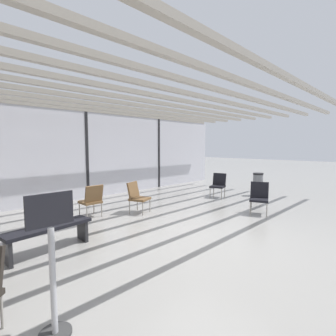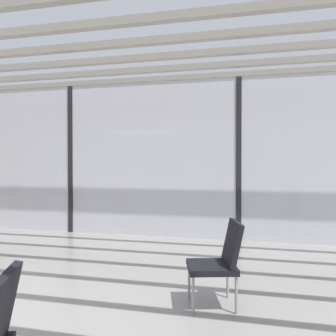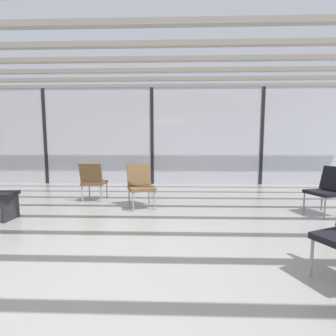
# 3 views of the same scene
# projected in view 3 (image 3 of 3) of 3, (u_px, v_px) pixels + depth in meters

# --- Properties ---
(ground_plane) EXTENTS (60.00, 60.00, 0.00)m
(ground_plane) POSITION_uv_depth(u_px,v_px,m) (102.00, 270.00, 2.25)
(ground_plane) COLOR gray
(glass_curtain_wall) EXTENTS (14.00, 0.08, 3.08)m
(glass_curtain_wall) POSITION_uv_depth(u_px,v_px,m) (152.00, 137.00, 7.27)
(glass_curtain_wall) COLOR silver
(glass_curtain_wall) RESTS_ON ground
(window_mullion_0) EXTENTS (0.10, 0.12, 3.08)m
(window_mullion_0) POSITION_uv_depth(u_px,v_px,m) (46.00, 137.00, 7.37)
(window_mullion_0) COLOR black
(window_mullion_0) RESTS_ON ground
(window_mullion_1) EXTENTS (0.10, 0.12, 3.08)m
(window_mullion_1) POSITION_uv_depth(u_px,v_px,m) (152.00, 137.00, 7.27)
(window_mullion_1) COLOR black
(window_mullion_1) RESTS_ON ground
(window_mullion_2) EXTENTS (0.10, 0.12, 3.08)m
(window_mullion_2) POSITION_uv_depth(u_px,v_px,m) (261.00, 136.00, 7.18)
(window_mullion_2) COLOR black
(window_mullion_2) RESTS_ON ground
(ceiling_slats) EXTENTS (13.72, 6.72, 0.10)m
(ceiling_slats) POSITION_uv_depth(u_px,v_px,m) (133.00, 35.00, 3.84)
(ceiling_slats) COLOR gray
(ceiling_slats) RESTS_ON glass_curtain_wall
(parked_airplane) EXTENTS (14.09, 3.72, 3.72)m
(parked_airplane) POSITION_uv_depth(u_px,v_px,m) (155.00, 135.00, 12.61)
(parked_airplane) COLOR silver
(parked_airplane) RESTS_ON ground
(lounge_chair_0) EXTENTS (0.48, 0.53, 0.87)m
(lounge_chair_0) POSITION_uv_depth(u_px,v_px,m) (93.00, 179.00, 5.05)
(lounge_chair_0) COLOR brown
(lounge_chair_0) RESTS_ON ground
(lounge_chair_2) EXTENTS (0.64, 0.61, 0.87)m
(lounge_chair_2) POSITION_uv_depth(u_px,v_px,m) (328.00, 187.00, 4.05)
(lounge_chair_2) COLOR black
(lounge_chair_2) RESTS_ON ground
(lounge_chair_5) EXTENTS (0.64, 0.66, 0.87)m
(lounge_chair_5) POSITION_uv_depth(u_px,v_px,m) (140.00, 183.00, 4.55)
(lounge_chair_5) COLOR brown
(lounge_chair_5) RESTS_ON ground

